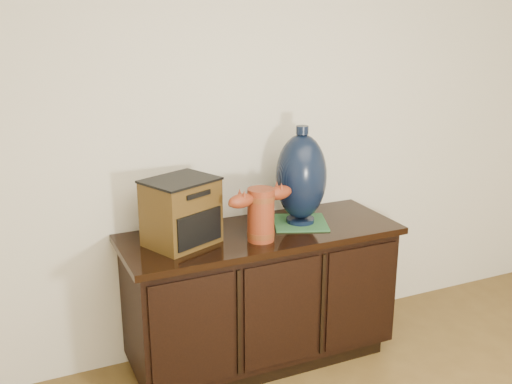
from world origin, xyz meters
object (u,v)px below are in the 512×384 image
tv_radio (181,212)px  lamp_base (301,177)px  sideboard (261,295)px  terracotta_vessel (261,211)px  spray_can (258,207)px

tv_radio → lamp_base: 0.67m
sideboard → lamp_base: lamp_base is taller
sideboard → tv_radio: tv_radio is taller
terracotta_vessel → lamp_base: size_ratio=0.73×
spray_can → tv_radio: bearing=-164.7°
sideboard → spray_can: 0.47m
tv_radio → lamp_base: (0.67, 0.02, 0.09)m
lamp_base → spray_can: bearing=151.3°
lamp_base → sideboard: bearing=-174.9°
terracotta_vessel → spray_can: bearing=57.3°
terracotta_vessel → spray_can: (0.10, 0.25, -0.07)m
terracotta_vessel → lamp_base: bearing=13.7°
sideboard → lamp_base: 0.67m
sideboard → tv_radio: (-0.42, 0.00, 0.53)m
terracotta_vessel → spray_can: 0.27m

